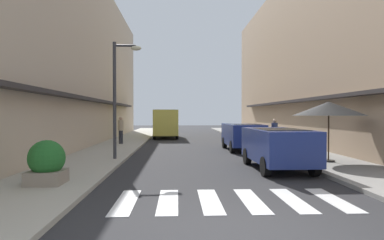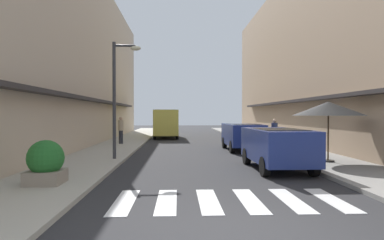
# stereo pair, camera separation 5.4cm
# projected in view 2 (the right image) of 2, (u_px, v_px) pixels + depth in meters

# --- Properties ---
(ground_plane) EXTENTS (79.87, 79.87, 0.00)m
(ground_plane) POSITION_uv_depth(u_px,v_px,m) (197.00, 147.00, 19.97)
(ground_plane) COLOR #2B2B2D
(sidewalk_left) EXTENTS (2.84, 50.83, 0.12)m
(sidewalk_left) POSITION_uv_depth(u_px,v_px,m) (117.00, 146.00, 19.77)
(sidewalk_left) COLOR #ADA899
(sidewalk_left) RESTS_ON ground_plane
(sidewalk_right) EXTENTS (2.84, 50.83, 0.12)m
(sidewalk_right) POSITION_uv_depth(u_px,v_px,m) (276.00, 146.00, 20.17)
(sidewalk_right) COLOR gray
(sidewalk_right) RESTS_ON ground_plane
(building_row_left) EXTENTS (5.50, 34.67, 11.08)m
(building_row_left) POSITION_uv_depth(u_px,v_px,m) (55.00, 57.00, 20.33)
(building_row_left) COLOR #C6B299
(building_row_left) RESTS_ON ground_plane
(building_row_right) EXTENTS (5.50, 34.67, 11.61)m
(building_row_right) POSITION_uv_depth(u_px,v_px,m) (333.00, 55.00, 21.06)
(building_row_right) COLOR tan
(building_row_right) RESTS_ON ground_plane
(crosswalk) EXTENTS (5.20, 2.20, 0.01)m
(crosswalk) POSITION_uv_depth(u_px,v_px,m) (229.00, 201.00, 7.52)
(crosswalk) COLOR silver
(crosswalk) RESTS_ON ground_plane
(parked_car_near) EXTENTS (1.86, 3.96, 1.47)m
(parked_car_near) POSITION_uv_depth(u_px,v_px,m) (277.00, 144.00, 11.75)
(parked_car_near) COLOR navy
(parked_car_near) RESTS_ON ground_plane
(parked_car_mid) EXTENTS (1.85, 3.95, 1.47)m
(parked_car_mid) POSITION_uv_depth(u_px,v_px,m) (242.00, 134.00, 18.06)
(parked_car_mid) COLOR navy
(parked_car_mid) RESTS_ON ground_plane
(delivery_van) EXTENTS (2.16, 5.47, 2.37)m
(delivery_van) POSITION_uv_depth(u_px,v_px,m) (166.00, 121.00, 27.75)
(delivery_van) COLOR #D8CC4C
(delivery_van) RESTS_ON ground_plane
(street_lamp) EXTENTS (1.19, 0.28, 4.89)m
(street_lamp) POSITION_uv_depth(u_px,v_px,m) (119.00, 87.00, 13.80)
(street_lamp) COLOR #38383D
(street_lamp) RESTS_ON sidewalk_left
(cafe_umbrella) EXTENTS (2.76, 2.76, 2.36)m
(cafe_umbrella) POSITION_uv_depth(u_px,v_px,m) (328.00, 109.00, 12.92)
(cafe_umbrella) COLOR #262626
(cafe_umbrella) RESTS_ON sidewalk_right
(planter_corner) EXTENTS (0.96, 0.96, 1.17)m
(planter_corner) POSITION_uv_depth(u_px,v_px,m) (46.00, 163.00, 8.81)
(planter_corner) COLOR gray
(planter_corner) RESTS_ON sidewalk_left
(planter_midblock) EXTENTS (0.79, 0.79, 1.05)m
(planter_midblock) POSITION_uv_depth(u_px,v_px,m) (293.00, 141.00, 17.17)
(planter_midblock) COLOR gray
(planter_midblock) RESTS_ON sidewalk_right
(pedestrian_walking_near) EXTENTS (0.34, 0.34, 1.73)m
(pedestrian_walking_near) POSITION_uv_depth(u_px,v_px,m) (121.00, 129.00, 20.92)
(pedestrian_walking_near) COLOR #282B33
(pedestrian_walking_near) RESTS_ON sidewalk_left
(pedestrian_walking_far) EXTENTS (0.34, 0.34, 1.61)m
(pedestrian_walking_far) POSITION_uv_depth(u_px,v_px,m) (274.00, 133.00, 17.90)
(pedestrian_walking_far) COLOR #282B33
(pedestrian_walking_far) RESTS_ON sidewalk_right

